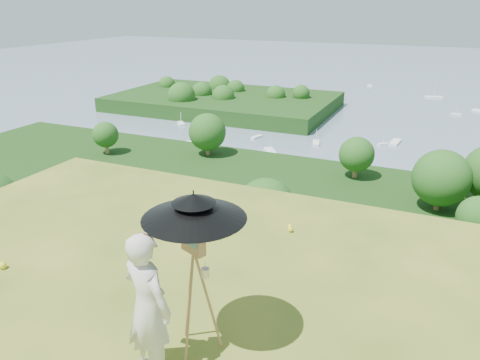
% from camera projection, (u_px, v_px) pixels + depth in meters
% --- Properties ---
extents(shoreline_tier, '(170.00, 28.00, 8.00)m').
position_uv_depth(shoreline_tier, '(411.00, 248.00, 80.95)').
color(shoreline_tier, '#675C52').
rests_on(shoreline_tier, bay_water).
extents(bay_water, '(700.00, 700.00, 0.00)m').
position_uv_depth(bay_water, '(445.00, 87.00, 220.80)').
color(bay_water, slate).
rests_on(bay_water, ground).
extents(peninsula, '(90.00, 60.00, 12.00)m').
position_uv_depth(peninsula, '(224.00, 95.00, 175.22)').
color(peninsula, '#17340E').
rests_on(peninsula, bay_water).
extents(slope_trees, '(110.00, 50.00, 6.00)m').
position_uv_depth(slope_trees, '(398.00, 242.00, 39.34)').
color(slope_trees, '#224E17').
rests_on(slope_trees, forest_slope).
extents(harbor_town, '(110.00, 22.00, 5.00)m').
position_uv_depth(harbor_town, '(416.00, 214.00, 78.62)').
color(harbor_town, silver).
rests_on(harbor_town, shoreline_tier).
extents(moored_boats, '(140.00, 140.00, 0.70)m').
position_uv_depth(moored_boats, '(398.00, 120.00, 158.14)').
color(moored_boats, white).
rests_on(moored_boats, bay_water).
extents(painter, '(0.75, 0.60, 1.79)m').
position_uv_depth(painter, '(148.00, 306.00, 5.09)').
color(painter, silver).
rests_on(painter, ground).
extents(field_easel, '(0.83, 0.83, 1.68)m').
position_uv_depth(field_easel, '(195.00, 291.00, 5.46)').
color(field_easel, olive).
rests_on(field_easel, ground).
extents(sun_umbrella, '(1.49, 1.49, 0.71)m').
position_uv_depth(sun_umbrella, '(194.00, 220.00, 5.16)').
color(sun_umbrella, black).
rests_on(sun_umbrella, field_easel).
extents(painter_cap, '(0.22, 0.25, 0.10)m').
position_uv_depth(painter_cap, '(142.00, 237.00, 4.78)').
color(painter_cap, '#DA7781').
rests_on(painter_cap, painter).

